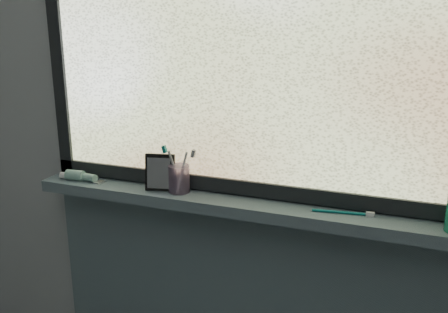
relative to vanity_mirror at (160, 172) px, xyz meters
name	(u,v)px	position (x,y,z in m)	size (l,w,h in m)	color
wall_back	(266,129)	(0.35, 0.08, 0.17)	(3.00, 0.01, 2.50)	#9EA3A8
windowsill	(258,208)	(0.35, 0.00, -0.08)	(1.62, 0.14, 0.04)	slate
window_pane	(266,42)	(0.35, 0.05, 0.45)	(1.50, 0.01, 1.00)	silver
frame_bottom	(262,189)	(0.35, 0.05, -0.03)	(1.60, 0.03, 0.05)	black
frame_left	(57,38)	(-0.42, 0.05, 0.45)	(0.05, 0.03, 1.10)	black
vanity_mirror	(160,172)	(0.00, 0.00, 0.00)	(0.10, 0.05, 0.13)	black
toothpaste_tube	(80,176)	(-0.32, -0.02, -0.05)	(0.21, 0.04, 0.04)	silver
toothbrush_cup	(179,179)	(0.07, 0.00, -0.02)	(0.07, 0.07, 0.10)	#AE8BB8
toothbrush_lying	(339,211)	(0.61, 0.00, -0.06)	(0.20, 0.02, 0.01)	#0C7070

